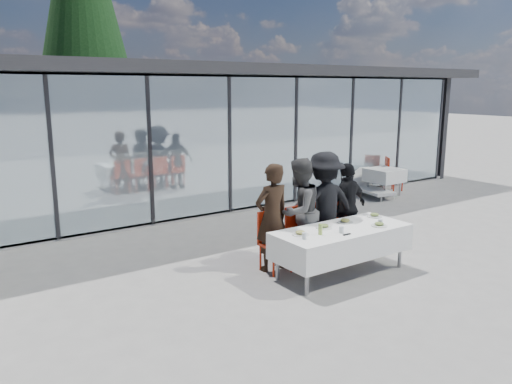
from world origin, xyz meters
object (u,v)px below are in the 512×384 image
Objects in this scene: plate_c at (345,221)px; lounger at (369,186)px; diner_chair_d at (348,222)px; folded_eyeglasses at (347,234)px; diner_d at (347,207)px; plate_b at (324,227)px; diner_chair_a at (273,238)px; spare_table_right at (385,175)px; juice_bottle at (320,229)px; plate_extra at (379,225)px; diner_a at (272,217)px; diner_chair_c at (324,227)px; spare_chair_b at (363,171)px; dining_table at (341,241)px; plate_a at (300,233)px; diner_chair_b at (300,232)px; plate_d at (375,215)px; diner_c at (324,205)px; spare_chair_a at (391,172)px; diner_b at (299,211)px.

plate_c reaches higher than lounger.
diner_chair_d reaches higher than folded_eyeglasses.
diner_d is 6.31× the size of plate_b.
diner_chair_a is 6.60m from spare_table_right.
juice_bottle reaches higher than spare_table_right.
plate_extra is 1.84× the size of folded_eyeglasses.
diner_a is at bearing -154.21° from spare_table_right.
diner_d reaches higher than spare_table_right.
lounger is at bearing 34.86° from diner_chair_c.
diner_chair_d is at bearing 82.36° from diner_d.
spare_chair_b reaches higher than spare_table_right.
diner_chair_c reaches higher than juice_bottle.
lounger is (4.94, 4.14, -0.50)m from folded_eyeglasses.
dining_table is 8.79× the size of plate_a.
juice_bottle reaches higher than folded_eyeglasses.
lounger is (4.99, 3.09, -0.28)m from diner_chair_b.
diner_chair_a reaches higher than plate_a.
diner_chair_a is at bearing 162.73° from plate_d.
folded_eyeglasses is at bearing -87.36° from diner_chair_b.
diner_a is 2.04× the size of spare_table_right.
diner_c is at bearing 32.22° from plate_a.
diner_chair_c is at bearing -149.01° from spare_table_right.
spare_chair_a reaches higher than lounger.
spare_chair_b is (5.31, 4.62, -0.00)m from dining_table.
lounger is (4.98, 3.67, -0.52)m from plate_b.
spare_table_right reaches higher than lounger.
diner_chair_d is (1.68, -0.03, -0.34)m from diner_a.
diner_a is 1.80× the size of diner_chair_c.
diner_b is 0.87m from plate_a.
diner_b is 1.34m from plate_d.
plate_a is 0.31m from juice_bottle.
plate_c is at bearing 123.19° from plate_extra.
diner_b reaches higher than diner_d.
plate_c is (-0.60, -0.54, 0.24)m from diner_chair_d.
diner_b is 6.97× the size of plate_a.
diner_chair_c and spare_chair_b have the same top height.
spare_chair_a is (4.84, 3.16, -0.27)m from diner_d.
diner_chair_c is (0.32, 0.75, -0.00)m from dining_table.
diner_chair_c reaches higher than plate_extra.
diner_chair_a is 3.79× the size of plate_a.
diner_chair_c is 6.27m from spare_chair_a.
lounger is (4.44, 3.06, -0.67)m from diner_c.
diner_c is (1.12, 0.03, 0.39)m from diner_chair_a.
diner_a is at bearing 178.63° from diner_chair_c.
spare_chair_a is at bearing 39.12° from plate_extra.
diner_chair_b is at bearing 51.13° from plate_a.
spare_chair_a is at bearing 28.12° from diner_chair_b.
juice_bottle is 7.48m from spare_chair_b.
dining_table is 0.89m from diner_b.
juice_bottle reaches higher than plate_a.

